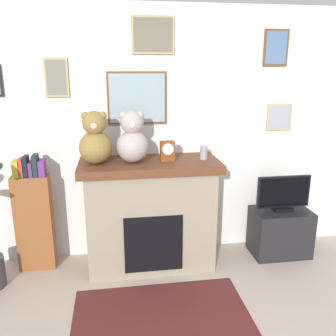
% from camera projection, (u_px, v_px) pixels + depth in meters
% --- Properties ---
extents(back_wall, '(5.20, 0.15, 2.60)m').
position_uv_depth(back_wall, '(182.00, 134.00, 3.84)').
color(back_wall, silver).
rests_on(back_wall, ground_plane).
extents(fireplace, '(1.37, 0.64, 1.11)m').
position_uv_depth(fireplace, '(150.00, 213.00, 3.66)').
color(fireplace, gray).
rests_on(fireplace, ground_plane).
extents(bookshelf, '(0.35, 0.16, 1.20)m').
position_uv_depth(bookshelf, '(34.00, 218.00, 3.58)').
color(bookshelf, brown).
rests_on(bookshelf, ground_plane).
extents(tv_stand, '(0.61, 0.40, 0.51)m').
position_uv_depth(tv_stand, '(280.00, 232.00, 3.94)').
color(tv_stand, black).
rests_on(tv_stand, ground_plane).
extents(television, '(0.58, 0.14, 0.39)m').
position_uv_depth(television, '(283.00, 194.00, 3.82)').
color(television, black).
rests_on(television, tv_stand).
extents(area_rug, '(1.47, 1.11, 0.01)m').
position_uv_depth(area_rug, '(163.00, 324.00, 2.89)').
color(area_rug, '#542020').
rests_on(area_rug, ground_plane).
extents(candle_jar, '(0.07, 0.07, 0.14)m').
position_uv_depth(candle_jar, '(204.00, 153.00, 3.55)').
color(candle_jar, gray).
rests_on(candle_jar, fireplace).
extents(mantel_clock, '(0.14, 0.10, 0.19)m').
position_uv_depth(mantel_clock, '(167.00, 151.00, 3.49)').
color(mantel_clock, brown).
rests_on(mantel_clock, fireplace).
extents(teddy_bear_grey, '(0.31, 0.31, 0.50)m').
position_uv_depth(teddy_bear_grey, '(95.00, 140.00, 3.36)').
color(teddy_bear_grey, olive).
rests_on(teddy_bear_grey, fireplace).
extents(teddy_bear_brown, '(0.31, 0.31, 0.49)m').
position_uv_depth(teddy_bear_brown, '(132.00, 139.00, 3.41)').
color(teddy_bear_brown, '#A69A94').
rests_on(teddy_bear_brown, fireplace).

